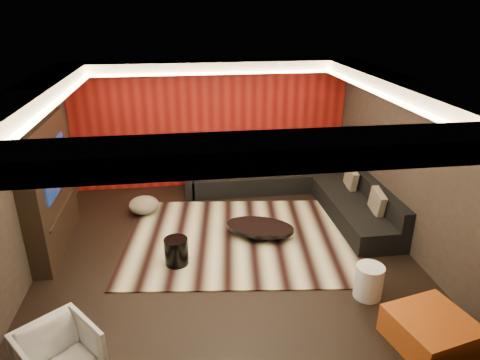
{
  "coord_description": "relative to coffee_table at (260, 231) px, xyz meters",
  "views": [
    {
      "loc": [
        -0.66,
        -6.14,
        3.88
      ],
      "look_at": [
        0.3,
        0.6,
        1.05
      ],
      "focal_mm": 32.0,
      "sensor_mm": 36.0,
      "label": 1
    }
  ],
  "objects": [
    {
      "name": "floor",
      "position": [
        -0.63,
        -0.42,
        -0.13
      ],
      "size": [
        6.0,
        6.0,
        0.02
      ],
      "primitive_type": "cube",
      "color": "black",
      "rests_on": "ground"
    },
    {
      "name": "ceiling",
      "position": [
        -0.63,
        -0.42,
        2.69
      ],
      "size": [
        6.0,
        6.0,
        0.02
      ],
      "primitive_type": "cube",
      "color": "silver",
      "rests_on": "ground"
    },
    {
      "name": "wall_back",
      "position": [
        -0.63,
        2.59,
        1.28
      ],
      "size": [
        6.0,
        0.02,
        2.8
      ],
      "primitive_type": "cube",
      "color": "black",
      "rests_on": "ground"
    },
    {
      "name": "wall_left",
      "position": [
        -3.64,
        -0.42,
        1.28
      ],
      "size": [
        0.02,
        6.0,
        2.8
      ],
      "primitive_type": "cube",
      "color": "black",
      "rests_on": "ground"
    },
    {
      "name": "wall_right",
      "position": [
        2.38,
        -0.42,
        1.28
      ],
      "size": [
        0.02,
        6.0,
        2.8
      ],
      "primitive_type": "cube",
      "color": "black",
      "rests_on": "ground"
    },
    {
      "name": "red_feature_wall",
      "position": [
        -0.63,
        2.55,
        1.28
      ],
      "size": [
        5.98,
        0.05,
        2.78
      ],
      "primitive_type": "cube",
      "color": "#6B0C0A",
      "rests_on": "ground"
    },
    {
      "name": "soffit_back",
      "position": [
        -0.63,
        2.28,
        2.57
      ],
      "size": [
        6.0,
        0.6,
        0.22
      ],
      "primitive_type": "cube",
      "color": "silver",
      "rests_on": "ground"
    },
    {
      "name": "soffit_front",
      "position": [
        -0.63,
        -3.12,
        2.57
      ],
      "size": [
        6.0,
        0.6,
        0.22
      ],
      "primitive_type": "cube",
      "color": "silver",
      "rests_on": "ground"
    },
    {
      "name": "soffit_left",
      "position": [
        -3.33,
        -0.42,
        2.57
      ],
      "size": [
        0.6,
        4.8,
        0.22
      ],
      "primitive_type": "cube",
      "color": "silver",
      "rests_on": "ground"
    },
    {
      "name": "soffit_right",
      "position": [
        2.07,
        -0.42,
        2.57
      ],
      "size": [
        0.6,
        4.8,
        0.22
      ],
      "primitive_type": "cube",
      "color": "silver",
      "rests_on": "ground"
    },
    {
      "name": "cove_back",
      "position": [
        -0.63,
        1.94,
        2.48
      ],
      "size": [
        4.8,
        0.08,
        0.04
      ],
      "primitive_type": "cube",
      "color": "#FFD899",
      "rests_on": "ground"
    },
    {
      "name": "cove_front",
      "position": [
        -0.63,
        -2.78,
        2.48
      ],
      "size": [
        4.8,
        0.08,
        0.04
      ],
      "primitive_type": "cube",
      "color": "#FFD899",
      "rests_on": "ground"
    },
    {
      "name": "cove_left",
      "position": [
        -2.99,
        -0.42,
        2.48
      ],
      "size": [
        0.08,
        4.8,
        0.04
      ],
      "primitive_type": "cube",
      "color": "#FFD899",
      "rests_on": "ground"
    },
    {
      "name": "cove_right",
      "position": [
        1.73,
        -0.42,
        2.48
      ],
      "size": [
        0.08,
        4.8,
        0.04
      ],
      "primitive_type": "cube",
      "color": "#FFD899",
      "rests_on": "ground"
    },
    {
      "name": "tv_surround",
      "position": [
        -3.48,
        0.18,
        0.98
      ],
      "size": [
        0.3,
        2.0,
        2.2
      ],
      "primitive_type": "cube",
      "color": "black",
      "rests_on": "ground"
    },
    {
      "name": "tv_screen",
      "position": [
        -3.32,
        0.18,
        1.33
      ],
      "size": [
        0.04,
        1.3,
        0.8
      ],
      "primitive_type": "cube",
      "color": "black",
      "rests_on": "ground"
    },
    {
      "name": "tv_shelf",
      "position": [
        -3.32,
        0.18,
        0.58
      ],
      "size": [
        0.04,
        1.6,
        0.04
      ],
      "primitive_type": "cube",
      "color": "black",
      "rests_on": "ground"
    },
    {
      "name": "rug",
      "position": [
        -0.35,
        -0.02,
        -0.11
      ],
      "size": [
        4.32,
        3.45,
        0.02
      ],
      "primitive_type": "cube",
      "rotation": [
        0.0,
        0.0,
        -0.12
      ],
      "color": "#C1B68D",
      "rests_on": "floor"
    },
    {
      "name": "coffee_table",
      "position": [
        0.0,
        0.0,
        0.0
      ],
      "size": [
        1.59,
        1.59,
        0.2
      ],
      "primitive_type": "cylinder",
      "rotation": [
        0.0,
        0.0,
        -0.4
      ],
      "color": "black",
      "rests_on": "rug"
    },
    {
      "name": "drum_stool",
      "position": [
        -1.47,
        -0.67,
        0.12
      ],
      "size": [
        0.42,
        0.42,
        0.44
      ],
      "primitive_type": "cylinder",
      "rotation": [
        0.0,
        0.0,
        -0.14
      ],
      "color": "black",
      "rests_on": "rug"
    },
    {
      "name": "striped_pouf",
      "position": [
        -2.1,
        1.23,
        0.06
      ],
      "size": [
        0.68,
        0.68,
        0.32
      ],
      "primitive_type": "ellipsoid",
      "rotation": [
        0.0,
        0.0,
        -0.17
      ],
      "color": "beige",
      "rests_on": "rug"
    },
    {
      "name": "white_side_table",
      "position": [
        1.21,
        -1.86,
        0.13
      ],
      "size": [
        0.52,
        0.52,
        0.49
      ],
      "primitive_type": "cylinder",
      "rotation": [
        0.0,
        0.0,
        -0.43
      ],
      "color": "silver",
      "rests_on": "floor"
    },
    {
      "name": "orange_ottoman",
      "position": [
        1.58,
        -2.85,
        0.07
      ],
      "size": [
        1.05,
        1.05,
        0.39
      ],
      "primitive_type": "cube",
      "rotation": [
        0.0,
        0.0,
        0.22
      ],
      "color": "#9D3614",
      "rests_on": "floor"
    },
    {
      "name": "armchair",
      "position": [
        -2.72,
        -2.82,
        0.22
      ],
      "size": [
        1.05,
        1.06,
        0.69
      ],
      "primitive_type": "imported",
      "rotation": [
        0.0,
        0.0,
        0.67
      ],
      "color": "silver",
      "rests_on": "floor"
    },
    {
      "name": "sectional_sofa",
      "position": [
        1.1,
        1.44,
        0.14
      ],
      "size": [
        3.65,
        3.5,
        0.75
      ],
      "color": "black",
      "rests_on": "floor"
    },
    {
      "name": "throw_pillows",
      "position": [
        0.96,
        1.35,
        0.5
      ],
      "size": [
        3.11,
        2.8,
        0.5
      ],
      "color": "beige",
      "rests_on": "sectional_sofa"
    }
  ]
}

